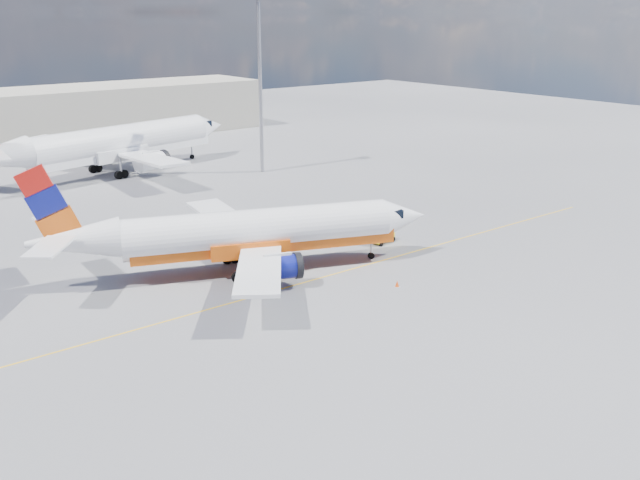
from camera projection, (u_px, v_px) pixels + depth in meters
ground at (325, 296)px, 50.19m from camera, size 240.00×240.00×0.00m
taxi_line at (300, 284)px, 52.44m from camera, size 70.00×0.15×0.01m
terminal_main at (43, 116)px, 108.01m from camera, size 70.00×14.00×8.00m
main_jet at (246, 233)px, 54.01m from camera, size 30.52×23.07×9.33m
second_jet at (113, 144)px, 86.82m from camera, size 37.42×28.78×11.29m
gse_tug at (381, 234)px, 61.56m from camera, size 2.48×1.80×1.63m
traffic_cone at (397, 284)px, 51.75m from camera, size 0.36×0.36×0.50m
floodlight_mast at (260, 69)px, 85.34m from camera, size 1.54×1.54×21.07m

